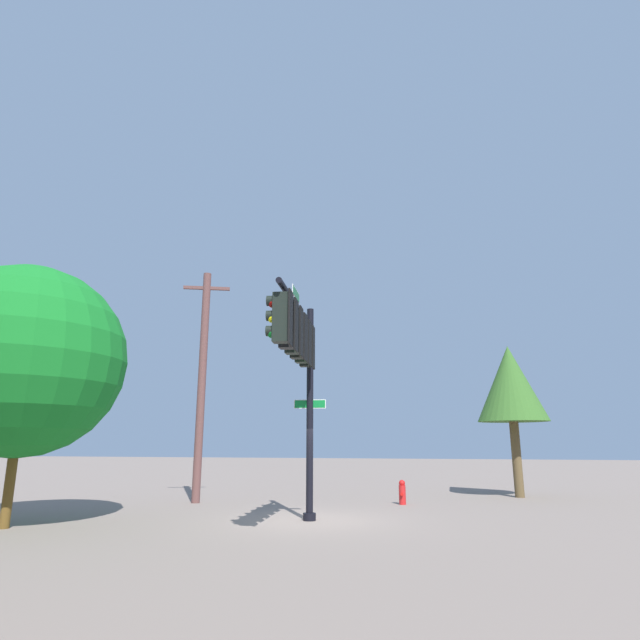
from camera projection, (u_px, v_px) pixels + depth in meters
name	position (u px, v px, depth m)	size (l,w,h in m)	color
ground_plane	(309.00, 521.00, 14.42)	(120.00, 120.00, 0.00)	gray
signal_pole_assembly	(297.00, 349.00, 13.45)	(4.90, 1.16, 6.08)	black
utility_pole	(202.00, 379.00, 19.69)	(0.74, 1.73, 8.68)	brown
fire_hydrant	(402.00, 492.00, 18.26)	(0.33, 0.24, 0.83)	red
tree_near	(26.00, 360.00, 14.06)	(5.20, 5.20, 6.90)	brown
tree_mid	(510.00, 384.00, 21.59)	(2.83, 2.83, 6.10)	brown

